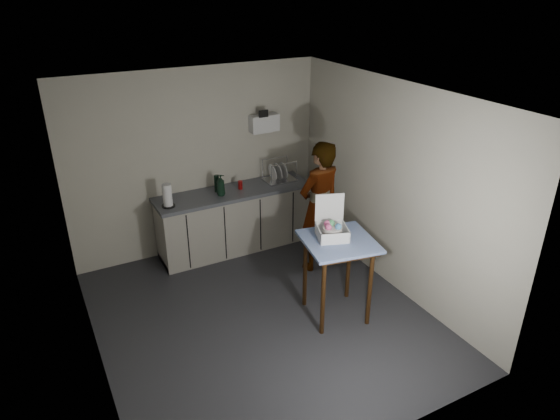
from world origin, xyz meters
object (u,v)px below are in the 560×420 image
kitchen_counter (235,221)px  soap_bottle (221,185)px  dark_bottle (217,184)px  side_table (338,250)px  standing_man (319,207)px  soda_can (240,185)px  paper_towel (167,196)px  dish_rack (279,176)px  bakery_box (332,229)px

kitchen_counter → soap_bottle: 0.67m
kitchen_counter → dark_bottle: size_ratio=9.24×
side_table → kitchen_counter: bearing=111.5°
side_table → standing_man: standing_man is taller
soda_can → paper_towel: paper_towel is taller
soda_can → paper_towel: 1.08m
side_table → dish_rack: 2.10m
kitchen_counter → paper_towel: bearing=-174.4°
soda_can → dish_rack: 0.63m
side_table → paper_towel: bearing=135.5°
kitchen_counter → dish_rack: (0.74, 0.04, 0.55)m
side_table → soap_bottle: bearing=117.8°
kitchen_counter → standing_man: standing_man is taller
soap_bottle → paper_towel: 0.75m
dark_bottle → bakery_box: 2.09m
standing_man → soap_bottle: bearing=-53.2°
kitchen_counter → side_table: 2.12m
kitchen_counter → soap_bottle: size_ratio=7.46×
kitchen_counter → soda_can: size_ratio=18.76×
standing_man → dish_rack: bearing=-97.8°
dark_bottle → dish_rack: (0.96, -0.03, -0.05)m
soap_bottle → dark_bottle: 0.15m
side_table → dark_bottle: bearing=116.7°
soap_bottle → bakery_box: bakery_box is taller
kitchen_counter → soda_can: soda_can is taller
kitchen_counter → standing_man: 1.36m
standing_man → side_table: bearing=58.7°
paper_towel → soap_bottle: bearing=1.5°
side_table → dish_rack: size_ratio=2.21×
standing_man → dark_bottle: bearing=-57.3°
paper_towel → standing_man: bearing=-27.4°
paper_towel → bakery_box: (1.33, -1.83, 0.04)m
dark_bottle → dish_rack: bearing=-2.0°
dark_bottle → bakery_box: bearing=-73.6°
side_table → soap_bottle: soap_bottle is taller
kitchen_counter → soda_can: (0.11, 0.01, 0.54)m
standing_man → dark_bottle: 1.48m
dark_bottle → bakery_box: size_ratio=0.53×
kitchen_counter → paper_towel: (-0.96, -0.09, 0.63)m
kitchen_counter → bakery_box: bakery_box is taller
bakery_box → paper_towel: bearing=145.7°
side_table → bakery_box: size_ratio=2.15×
side_table → soap_bottle: size_ratio=3.31×
standing_man → soda_can: bearing=-66.5°
kitchen_counter → standing_man: bearing=-51.7°
standing_man → dish_rack: size_ratio=3.98×
kitchen_counter → bakery_box: bearing=-79.2°
standing_man → paper_towel: (-1.76, 0.91, 0.16)m
side_table → soda_can: size_ratio=8.32×
standing_man → soap_bottle: size_ratio=5.96×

